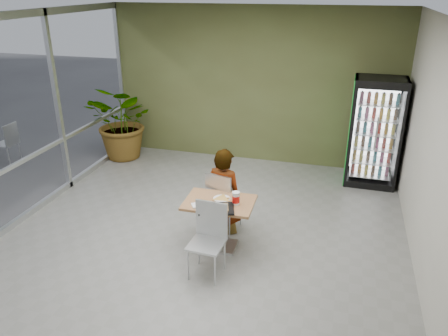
{
  "coord_description": "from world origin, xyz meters",
  "views": [
    {
      "loc": [
        1.85,
        -5.26,
        3.59
      ],
      "look_at": [
        0.22,
        0.57,
        1.0
      ],
      "focal_mm": 35.0,
      "sensor_mm": 36.0,
      "label": 1
    }
  ],
  "objects_px": {
    "cafeteria_tray": "(216,209)",
    "potted_plant": "(124,122)",
    "beverage_fridge": "(375,133)",
    "dining_table": "(219,215)",
    "chair_near": "(209,233)",
    "chair_far": "(221,197)",
    "soda_cup": "(236,198)",
    "seated_woman": "(224,199)"
  },
  "relations": [
    {
      "from": "dining_table",
      "to": "soda_cup",
      "type": "bearing_deg",
      "value": -5.71
    },
    {
      "from": "cafeteria_tray",
      "to": "beverage_fridge",
      "type": "xyz_separation_m",
      "value": [
        2.12,
        3.18,
        0.25
      ]
    },
    {
      "from": "cafeteria_tray",
      "to": "chair_near",
      "type": "bearing_deg",
      "value": -90.15
    },
    {
      "from": "seated_woman",
      "to": "beverage_fridge",
      "type": "distance_m",
      "value": 3.33
    },
    {
      "from": "dining_table",
      "to": "soda_cup",
      "type": "height_order",
      "value": "soda_cup"
    },
    {
      "from": "chair_near",
      "to": "seated_woman",
      "type": "bearing_deg",
      "value": 98.68
    },
    {
      "from": "potted_plant",
      "to": "beverage_fridge",
      "type": "bearing_deg",
      "value": 0.93
    },
    {
      "from": "potted_plant",
      "to": "chair_far",
      "type": "bearing_deg",
      "value": -39.95
    },
    {
      "from": "cafeteria_tray",
      "to": "dining_table",
      "type": "bearing_deg",
      "value": 96.38
    },
    {
      "from": "seated_woman",
      "to": "chair_near",
      "type": "bearing_deg",
      "value": 109.25
    },
    {
      "from": "seated_woman",
      "to": "potted_plant",
      "type": "distance_m",
      "value": 3.72
    },
    {
      "from": "chair_far",
      "to": "soda_cup",
      "type": "height_order",
      "value": "chair_far"
    },
    {
      "from": "cafeteria_tray",
      "to": "potted_plant",
      "type": "relative_size",
      "value": 0.29
    },
    {
      "from": "beverage_fridge",
      "to": "cafeteria_tray",
      "type": "bearing_deg",
      "value": -122.94
    },
    {
      "from": "dining_table",
      "to": "soda_cup",
      "type": "xyz_separation_m",
      "value": [
        0.25,
        -0.02,
        0.3
      ]
    },
    {
      "from": "chair_near",
      "to": "beverage_fridge",
      "type": "bearing_deg",
      "value": 62.14
    },
    {
      "from": "chair_far",
      "to": "seated_woman",
      "type": "relative_size",
      "value": 0.6
    },
    {
      "from": "dining_table",
      "to": "chair_near",
      "type": "xyz_separation_m",
      "value": [
        0.03,
        -0.57,
        0.04
      ]
    },
    {
      "from": "chair_near",
      "to": "beverage_fridge",
      "type": "relative_size",
      "value": 0.48
    },
    {
      "from": "cafeteria_tray",
      "to": "soda_cup",
      "type": "bearing_deg",
      "value": 45.1
    },
    {
      "from": "chair_near",
      "to": "seated_woman",
      "type": "xyz_separation_m",
      "value": [
        -0.1,
        1.08,
        -0.05
      ]
    },
    {
      "from": "soda_cup",
      "to": "beverage_fridge",
      "type": "relative_size",
      "value": 0.09
    },
    {
      "from": "chair_far",
      "to": "beverage_fridge",
      "type": "relative_size",
      "value": 0.48
    },
    {
      "from": "chair_near",
      "to": "potted_plant",
      "type": "height_order",
      "value": "potted_plant"
    },
    {
      "from": "dining_table",
      "to": "seated_woman",
      "type": "height_order",
      "value": "seated_woman"
    },
    {
      "from": "seated_woman",
      "to": "soda_cup",
      "type": "relative_size",
      "value": 8.76
    },
    {
      "from": "seated_woman",
      "to": "dining_table",
      "type": "bearing_deg",
      "value": 112.31
    },
    {
      "from": "soda_cup",
      "to": "cafeteria_tray",
      "type": "relative_size",
      "value": 0.39
    },
    {
      "from": "potted_plant",
      "to": "soda_cup",
      "type": "bearing_deg",
      "value": -41.95
    },
    {
      "from": "soda_cup",
      "to": "potted_plant",
      "type": "distance_m",
      "value": 4.3
    },
    {
      "from": "soda_cup",
      "to": "cafeteria_tray",
      "type": "height_order",
      "value": "soda_cup"
    },
    {
      "from": "cafeteria_tray",
      "to": "beverage_fridge",
      "type": "distance_m",
      "value": 3.83
    },
    {
      "from": "seated_woman",
      "to": "cafeteria_tray",
      "type": "distance_m",
      "value": 0.8
    },
    {
      "from": "chair_near",
      "to": "soda_cup",
      "type": "bearing_deg",
      "value": 71.44
    },
    {
      "from": "dining_table",
      "to": "beverage_fridge",
      "type": "xyz_separation_m",
      "value": [
        2.15,
        2.94,
        0.48
      ]
    },
    {
      "from": "seated_woman",
      "to": "soda_cup",
      "type": "distance_m",
      "value": 0.7
    },
    {
      "from": "chair_far",
      "to": "potted_plant",
      "type": "xyz_separation_m",
      "value": [
        -2.85,
        2.39,
        0.24
      ]
    },
    {
      "from": "seated_woman",
      "to": "cafeteria_tray",
      "type": "relative_size",
      "value": 3.45
    },
    {
      "from": "chair_far",
      "to": "chair_near",
      "type": "relative_size",
      "value": 1.0
    },
    {
      "from": "dining_table",
      "to": "chair_far",
      "type": "relative_size",
      "value": 1.01
    },
    {
      "from": "dining_table",
      "to": "seated_woman",
      "type": "bearing_deg",
      "value": 98.46
    },
    {
      "from": "beverage_fridge",
      "to": "dining_table",
      "type": "bearing_deg",
      "value": -125.43
    }
  ]
}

